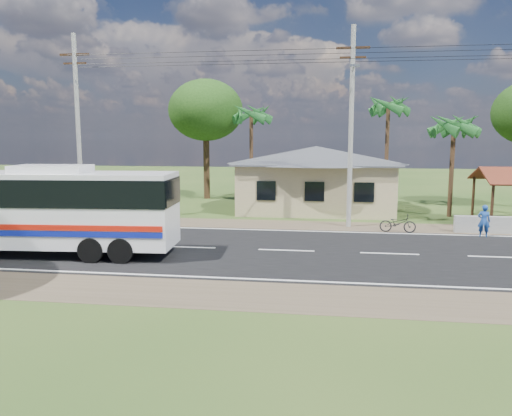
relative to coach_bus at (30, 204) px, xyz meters
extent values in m
plane|color=#264217|center=(10.80, 2.24, -2.21)|extent=(120.00, 120.00, 0.00)
cube|color=black|center=(10.80, 2.24, -2.20)|extent=(120.00, 10.00, 0.02)
cube|color=brown|center=(10.80, 8.74, -2.21)|extent=(120.00, 3.00, 0.01)
cube|color=brown|center=(10.80, -4.26, -2.21)|extent=(120.00, 3.00, 0.01)
cube|color=silver|center=(10.80, 6.94, -2.19)|extent=(120.00, 0.15, 0.01)
cube|color=silver|center=(10.80, -2.46, -2.19)|extent=(120.00, 0.15, 0.01)
cube|color=silver|center=(10.80, 2.24, -2.19)|extent=(120.00, 0.15, 0.01)
cube|color=tan|center=(11.80, 15.24, -0.61)|extent=(10.00, 8.00, 3.20)
cube|color=#4C4F54|center=(11.80, 15.24, 1.04)|extent=(10.60, 8.60, 0.10)
pyramid|color=#4C4F54|center=(11.80, 15.24, 2.19)|extent=(12.40, 10.00, 1.20)
cube|color=black|center=(8.80, 11.22, -0.51)|extent=(1.20, 0.08, 1.20)
cube|color=black|center=(11.80, 11.22, -0.51)|extent=(1.20, 0.08, 1.20)
cube|color=black|center=(14.80, 11.22, -0.51)|extent=(1.20, 0.08, 1.20)
cylinder|color=#362013|center=(21.50, 8.94, -0.91)|extent=(0.16, 0.16, 2.60)
cylinder|color=#362013|center=(21.50, 12.54, -0.91)|extent=(0.16, 0.16, 2.60)
cylinder|color=#9E9E99|center=(-2.20, 8.74, 3.29)|extent=(0.26, 0.26, 11.00)
cube|color=#362013|center=(-2.20, 8.74, 7.59)|extent=(1.80, 0.12, 0.12)
cube|color=#362013|center=(-2.20, 8.74, 7.09)|extent=(1.40, 0.10, 0.10)
cylinder|color=#9E9E99|center=(13.80, 8.74, 3.29)|extent=(0.26, 0.26, 11.00)
cube|color=#362013|center=(13.80, 8.74, 7.59)|extent=(1.80, 0.12, 0.12)
cube|color=#362013|center=(13.80, 8.74, 7.09)|extent=(1.40, 0.10, 0.10)
cylinder|color=gray|center=(13.80, 7.74, 6.39)|extent=(0.08, 2.00, 0.08)
cube|color=gray|center=(13.80, 6.74, 6.39)|extent=(0.50, 0.18, 0.12)
cylinder|color=black|center=(5.80, 8.74, 7.39)|extent=(16.00, 0.02, 0.02)
cylinder|color=black|center=(21.30, 8.74, 7.39)|extent=(15.00, 0.02, 0.02)
cylinder|color=#47301E|center=(20.30, 13.24, 0.79)|extent=(0.28, 0.28, 6.00)
cylinder|color=#47301E|center=(16.80, 17.74, 1.54)|extent=(0.28, 0.28, 7.50)
cylinder|color=#47301E|center=(6.80, 18.24, 1.29)|extent=(0.28, 0.28, 7.00)
cylinder|color=#47301E|center=(2.80, 20.24, 0.76)|extent=(0.50, 0.50, 5.95)
ellipsoid|color=#18380F|center=(2.80, 20.24, 4.94)|extent=(6.00, 6.00, 4.92)
cube|color=silver|center=(-0.01, 0.00, -0.20)|extent=(12.52, 3.38, 3.10)
cube|color=black|center=(-0.01, 0.00, 0.57)|extent=(12.58, 3.44, 1.14)
cube|color=#B3170B|center=(0.08, -1.31, -0.77)|extent=(12.15, 0.83, 0.23)
cube|color=navy|center=(0.08, -1.31, -1.03)|extent=(12.15, 0.83, 0.23)
cube|color=silver|center=(1.02, 0.07, 1.50)|extent=(3.20, 1.85, 0.31)
cylinder|color=black|center=(3.16, -0.98, -1.70)|extent=(1.05, 0.43, 1.03)
cylinder|color=black|center=(3.01, 1.39, -1.70)|extent=(1.05, 0.43, 1.03)
cylinder|color=black|center=(4.40, -0.90, -1.70)|extent=(1.05, 0.43, 1.03)
cylinder|color=black|center=(4.24, 1.47, -1.70)|extent=(1.05, 0.43, 1.03)
imported|color=black|center=(16.32, 7.38, -1.72)|extent=(1.92, 0.82, 0.98)
imported|color=#1A4394|center=(20.46, 6.72, -1.39)|extent=(0.68, 0.54, 1.65)
camera|label=1|loc=(12.52, -19.52, 2.87)|focal=35.00mm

